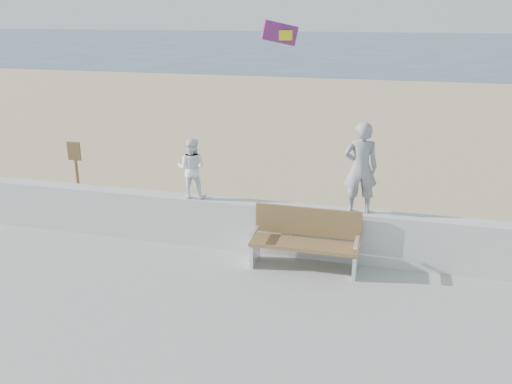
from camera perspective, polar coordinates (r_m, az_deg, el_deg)
ground at (r=8.36m, az=-4.61°, el=-12.57°), size 220.00×220.00×0.00m
sand at (r=16.48m, az=5.78°, el=3.48°), size 90.00×40.00×0.08m
seawall at (r=9.78m, az=-0.83°, el=-3.54°), size 30.00×0.35×0.90m
adult at (r=9.08m, az=10.95°, el=2.49°), size 0.62×0.47×1.54m
child at (r=9.78m, az=-6.79°, el=2.51°), size 0.56×0.45×1.10m
bench at (r=9.13m, az=5.24°, el=-4.91°), size 1.80×0.57×1.00m
parafoil_kite at (r=12.79m, az=2.59°, el=16.35°), size 0.86×0.56×0.58m
sign at (r=12.87m, az=-18.41°, el=2.45°), size 0.32×0.07×1.46m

